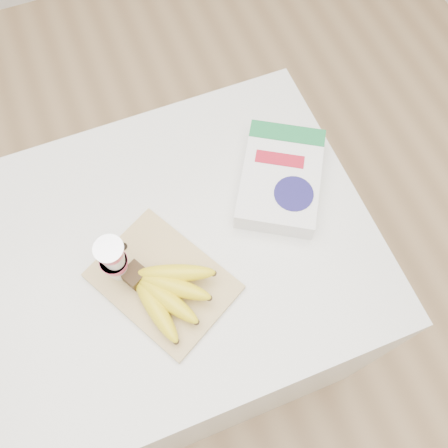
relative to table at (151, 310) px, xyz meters
name	(u,v)px	position (x,y,z in m)	size (l,w,h in m)	color
room	(67,144)	(0.00, 0.00, 0.91)	(4.00, 4.00, 4.00)	tan
table	(151,310)	(0.00, 0.00, 0.00)	(1.16, 0.77, 0.87)	white
cutting_board	(163,281)	(0.06, -0.08, 0.44)	(0.22, 0.30, 0.01)	tan
bananas	(166,291)	(0.06, -0.11, 0.48)	(0.21, 0.21, 0.07)	#382816
yogurt_stack	(114,260)	(-0.02, -0.03, 0.53)	(0.07, 0.07, 0.15)	white
cereal_box	(281,178)	(0.41, 0.06, 0.47)	(0.30, 0.33, 0.06)	white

